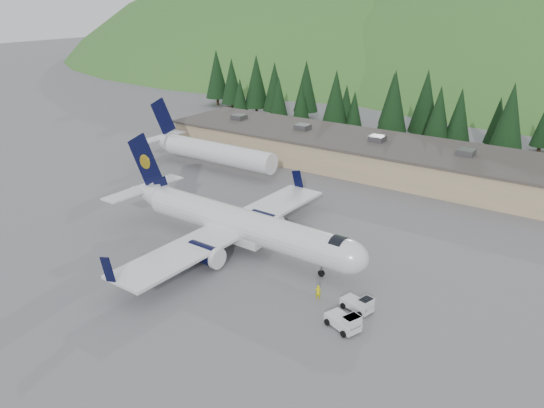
{
  "coord_description": "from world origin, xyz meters",
  "views": [
    {
      "loc": [
        35.17,
        -45.29,
        28.7
      ],
      "look_at": [
        0.0,
        6.0,
        4.0
      ],
      "focal_mm": 35.0,
      "sensor_mm": 36.0,
      "label": 1
    }
  ],
  "objects_px": {
    "second_airliner": "(206,150)",
    "baggage_tug_b": "(345,322)",
    "ramp_worker": "(318,292)",
    "baggage_tug_a": "(359,304)",
    "terminal_building": "(350,151)",
    "airliner": "(236,224)"
  },
  "relations": [
    {
      "from": "terminal_building",
      "to": "ramp_worker",
      "type": "bearing_deg",
      "value": -67.22
    },
    {
      "from": "baggage_tug_a",
      "to": "second_airliner",
      "type": "bearing_deg",
      "value": 162.17
    },
    {
      "from": "airliner",
      "to": "terminal_building",
      "type": "height_order",
      "value": "airliner"
    },
    {
      "from": "airliner",
      "to": "baggage_tug_b",
      "type": "distance_m",
      "value": 20.25
    },
    {
      "from": "airliner",
      "to": "terminal_building",
      "type": "bearing_deg",
      "value": 97.67
    },
    {
      "from": "airliner",
      "to": "baggage_tug_b",
      "type": "relative_size",
      "value": 9.58
    },
    {
      "from": "airliner",
      "to": "second_airliner",
      "type": "xyz_separation_m",
      "value": [
        -23.87,
        21.97,
        0.13
      ]
    },
    {
      "from": "ramp_worker",
      "to": "baggage_tug_b",
      "type": "bearing_deg",
      "value": 123.15
    },
    {
      "from": "airliner",
      "to": "second_airliner",
      "type": "bearing_deg",
      "value": 139.1
    },
    {
      "from": "airliner",
      "to": "terminal_building",
      "type": "xyz_separation_m",
      "value": [
        -3.95,
        37.97,
        -0.57
      ]
    },
    {
      "from": "baggage_tug_b",
      "to": "terminal_building",
      "type": "height_order",
      "value": "terminal_building"
    },
    {
      "from": "airliner",
      "to": "ramp_worker",
      "type": "height_order",
      "value": "airliner"
    },
    {
      "from": "baggage_tug_b",
      "to": "ramp_worker",
      "type": "height_order",
      "value": "baggage_tug_b"
    },
    {
      "from": "airliner",
      "to": "terminal_building",
      "type": "relative_size",
      "value": 0.51
    },
    {
      "from": "baggage_tug_b",
      "to": "ramp_worker",
      "type": "xyz_separation_m",
      "value": [
        -4.64,
        3.11,
        -0.01
      ]
    },
    {
      "from": "baggage_tug_a",
      "to": "ramp_worker",
      "type": "distance_m",
      "value": 4.39
    },
    {
      "from": "airliner",
      "to": "second_airliner",
      "type": "height_order",
      "value": "airliner"
    },
    {
      "from": "second_airliner",
      "to": "terminal_building",
      "type": "relative_size",
      "value": 0.39
    },
    {
      "from": "baggage_tug_b",
      "to": "terminal_building",
      "type": "relative_size",
      "value": 0.05
    },
    {
      "from": "second_airliner",
      "to": "baggage_tug_b",
      "type": "relative_size",
      "value": 7.31
    },
    {
      "from": "airliner",
      "to": "baggage_tug_b",
      "type": "bearing_deg",
      "value": -20.87
    },
    {
      "from": "baggage_tug_b",
      "to": "second_airliner",
      "type": "bearing_deg",
      "value": 166.09
    }
  ]
}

